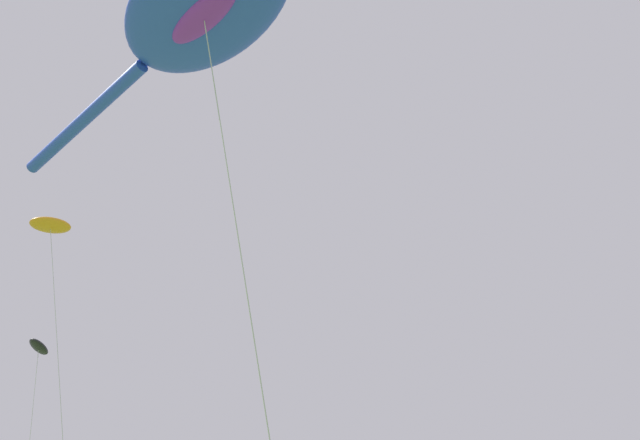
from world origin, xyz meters
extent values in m
ellipsoid|color=blue|center=(-5.86, 9.74, 15.48)|extent=(4.75, 5.70, 0.96)
cylinder|color=blue|center=(-8.04, 14.44, 15.34)|extent=(2.61, 5.10, 0.35)
ellipsoid|color=purple|center=(-5.86, 9.74, 15.05)|extent=(1.55, 2.26, 0.35)
cylinder|color=#B2B2B7|center=(-3.85, 10.70, 7.50)|extent=(4.04, 1.95, 15.00)
ellipsoid|color=black|center=(-7.89, 22.01, 12.25)|extent=(0.95, 1.14, 0.41)
ellipsoid|color=orange|center=(-8.42, 19.15, 15.03)|extent=(1.41, 1.03, 0.31)
camera|label=1|loc=(-6.87, 0.22, 1.83)|focal=38.13mm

